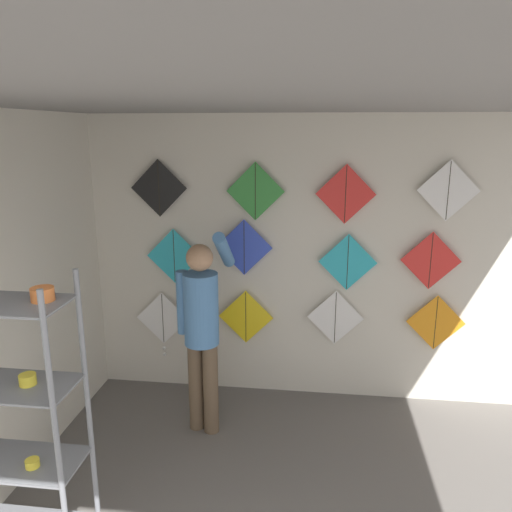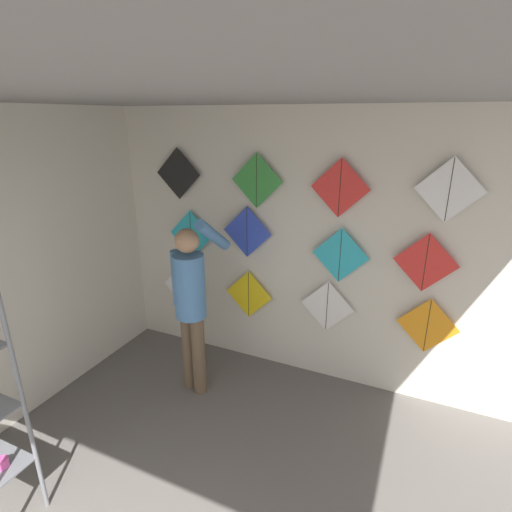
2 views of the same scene
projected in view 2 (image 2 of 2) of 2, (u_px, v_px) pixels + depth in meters
back_panel at (297, 249)px, 4.12m from camera, size 4.92×0.06×2.80m
ceiling_slab at (169, 89)px, 1.89m from camera, size 4.92×4.82×0.04m
shopkeeper at (191, 297)px, 3.86m from camera, size 0.45×0.59×1.84m
kite_0 at (184, 288)px, 4.79m from camera, size 0.55×0.04×0.69m
kite_1 at (249, 295)px, 4.43m from camera, size 0.55×0.01×0.55m
kite_2 at (327, 306)px, 4.07m from camera, size 0.55×0.01×0.55m
kite_3 at (427, 326)px, 3.71m from camera, size 0.55×0.01×0.55m
kite_4 at (191, 234)px, 4.51m from camera, size 0.55×0.01×0.55m
kite_5 at (247, 232)px, 4.20m from camera, size 0.55×0.01×0.55m
kite_6 at (340, 255)px, 3.85m from camera, size 0.55×0.01×0.55m
kite_7 at (426, 263)px, 3.54m from camera, size 0.55×0.01×0.55m
kite_8 at (178, 174)px, 4.33m from camera, size 0.55×0.01×0.55m
kite_9 at (257, 181)px, 3.97m from camera, size 0.55×0.01×0.55m
kite_10 at (340, 188)px, 3.65m from camera, size 0.55×0.01×0.55m
kite_11 at (450, 190)px, 3.28m from camera, size 0.55×0.01×0.55m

